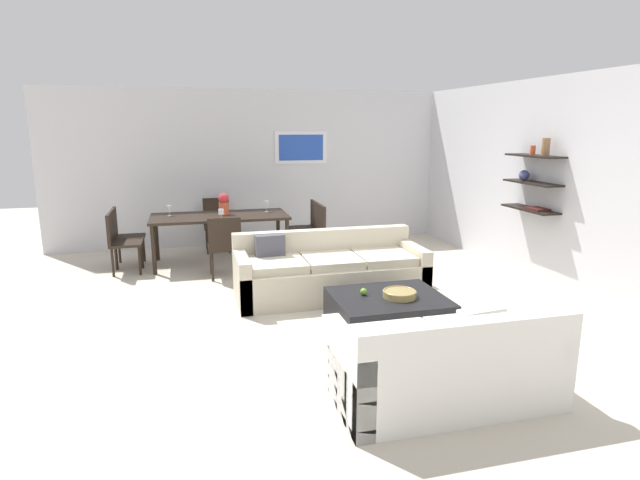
# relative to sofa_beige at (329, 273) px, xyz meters

# --- Properties ---
(ground_plane) EXTENTS (18.00, 18.00, 0.00)m
(ground_plane) POSITION_rel_sofa_beige_xyz_m (-0.12, -0.34, -0.29)
(ground_plane) COLOR beige
(back_wall_unit) EXTENTS (8.40, 0.09, 2.70)m
(back_wall_unit) POSITION_rel_sofa_beige_xyz_m (0.18, 3.19, 1.06)
(back_wall_unit) COLOR silver
(back_wall_unit) RESTS_ON ground
(right_wall_shelf_unit) EXTENTS (0.34, 8.20, 2.70)m
(right_wall_shelf_unit) POSITION_rel_sofa_beige_xyz_m (2.91, 0.26, 1.06)
(right_wall_shelf_unit) COLOR silver
(right_wall_shelf_unit) RESTS_ON ground
(sofa_beige) EXTENTS (2.32, 0.90, 0.78)m
(sofa_beige) POSITION_rel_sofa_beige_xyz_m (0.00, 0.00, 0.00)
(sofa_beige) COLOR beige
(sofa_beige) RESTS_ON ground
(loveseat_white) EXTENTS (1.69, 0.90, 0.78)m
(loveseat_white) POSITION_rel_sofa_beige_xyz_m (0.19, -2.63, 0.00)
(loveseat_white) COLOR white
(loveseat_white) RESTS_ON ground
(coffee_table) EXTENTS (1.13, 0.94, 0.38)m
(coffee_table) POSITION_rel_sofa_beige_xyz_m (0.28, -1.25, -0.10)
(coffee_table) COLOR black
(coffee_table) RESTS_ON ground
(decorative_bowl) EXTENTS (0.34, 0.34, 0.07)m
(decorative_bowl) POSITION_rel_sofa_beige_xyz_m (0.38, -1.32, 0.13)
(decorative_bowl) COLOR #99844C
(decorative_bowl) RESTS_ON coffee_table
(apple_on_coffee_table) EXTENTS (0.07, 0.07, 0.07)m
(apple_on_coffee_table) POSITION_rel_sofa_beige_xyz_m (0.05, -1.16, 0.12)
(apple_on_coffee_table) COLOR #669E2D
(apple_on_coffee_table) RESTS_ON coffee_table
(dining_table) EXTENTS (2.05, 0.93, 0.75)m
(dining_table) POSITION_rel_sofa_beige_xyz_m (-1.20, 1.93, 0.39)
(dining_table) COLOR black
(dining_table) RESTS_ON ground
(dining_chair_right_far) EXTENTS (0.44, 0.44, 0.88)m
(dining_chair_right_far) POSITION_rel_sofa_beige_xyz_m (0.23, 2.13, 0.21)
(dining_chair_right_far) COLOR black
(dining_chair_right_far) RESTS_ON ground
(dining_chair_head) EXTENTS (0.44, 0.44, 0.88)m
(dining_chair_head) POSITION_rel_sofa_beige_xyz_m (-1.20, 2.80, 0.21)
(dining_chair_head) COLOR black
(dining_chair_head) RESTS_ON ground
(dining_chair_left_near) EXTENTS (0.44, 0.44, 0.88)m
(dining_chair_left_near) POSITION_rel_sofa_beige_xyz_m (-2.63, 1.72, 0.21)
(dining_chair_left_near) COLOR black
(dining_chair_left_near) RESTS_ON ground
(dining_chair_right_near) EXTENTS (0.44, 0.44, 0.88)m
(dining_chair_right_near) POSITION_rel_sofa_beige_xyz_m (0.23, 1.72, 0.21)
(dining_chair_right_near) COLOR black
(dining_chair_right_near) RESTS_ON ground
(dining_chair_foot) EXTENTS (0.44, 0.44, 0.88)m
(dining_chair_foot) POSITION_rel_sofa_beige_xyz_m (-1.20, 1.05, 0.21)
(dining_chair_foot) COLOR black
(dining_chair_foot) RESTS_ON ground
(dining_chair_left_far) EXTENTS (0.44, 0.44, 0.88)m
(dining_chair_left_far) POSITION_rel_sofa_beige_xyz_m (-2.63, 2.13, 0.21)
(dining_chair_left_far) COLOR black
(dining_chair_left_far) RESTS_ON ground
(wine_glass_foot) EXTENTS (0.08, 0.08, 0.16)m
(wine_glass_foot) POSITION_rel_sofa_beige_xyz_m (-1.20, 1.52, 0.57)
(wine_glass_foot) COLOR silver
(wine_glass_foot) RESTS_ON dining_table
(wine_glass_left_far) EXTENTS (0.07, 0.07, 0.16)m
(wine_glass_left_far) POSITION_rel_sofa_beige_xyz_m (-1.94, 2.04, 0.57)
(wine_glass_left_far) COLOR silver
(wine_glass_left_far) RESTS_ON dining_table
(wine_glass_right_far) EXTENTS (0.07, 0.07, 0.18)m
(wine_glass_right_far) POSITION_rel_sofa_beige_xyz_m (-0.46, 2.04, 0.58)
(wine_glass_right_far) COLOR silver
(wine_glass_right_far) RESTS_ON dining_table
(centerpiece_vase) EXTENTS (0.16, 0.16, 0.33)m
(centerpiece_vase) POSITION_rel_sofa_beige_xyz_m (-1.13, 1.98, 0.62)
(centerpiece_vase) COLOR #D85933
(centerpiece_vase) RESTS_ON dining_table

